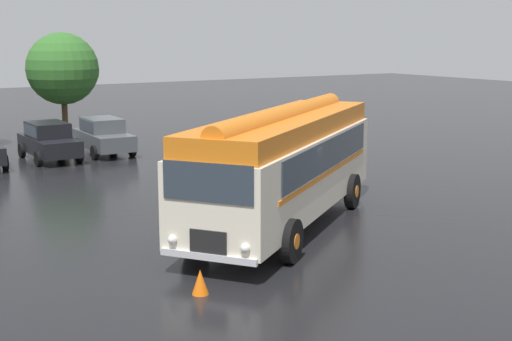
# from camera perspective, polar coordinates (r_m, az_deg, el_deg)

# --- Properties ---
(ground_plane) EXTENTS (120.00, 120.00, 0.00)m
(ground_plane) POSITION_cam_1_polar(r_m,az_deg,el_deg) (19.96, 0.75, -5.07)
(ground_plane) COLOR black
(vintage_bus) EXTENTS (9.59, 7.92, 3.49)m
(vintage_bus) POSITION_cam_1_polar(r_m,az_deg,el_deg) (20.30, 2.24, 0.69)
(vintage_bus) COLOR silver
(vintage_bus) RESTS_ON ground
(car_mid_left) EXTENTS (1.99, 4.22, 1.66)m
(car_mid_left) POSITION_cam_1_polar(r_m,az_deg,el_deg) (32.70, -16.24, 2.29)
(car_mid_left) COLOR black
(car_mid_left) RESTS_ON ground
(car_mid_right) EXTENTS (2.04, 4.24, 1.66)m
(car_mid_right) POSITION_cam_1_polar(r_m,az_deg,el_deg) (33.75, -12.12, 2.74)
(car_mid_right) COLOR #4C5156
(car_mid_right) RESTS_ON ground
(tree_centre) EXTENTS (3.78, 3.72, 5.57)m
(tree_centre) POSITION_cam_1_polar(r_m,az_deg,el_deg) (38.72, -15.00, 7.83)
(tree_centre) COLOR #4C3823
(tree_centre) RESTS_ON ground
(traffic_cone) EXTENTS (0.36, 0.36, 0.55)m
(traffic_cone) POSITION_cam_1_polar(r_m,az_deg,el_deg) (15.44, -4.49, -8.88)
(traffic_cone) COLOR orange
(traffic_cone) RESTS_ON ground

